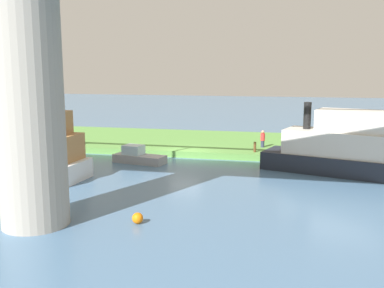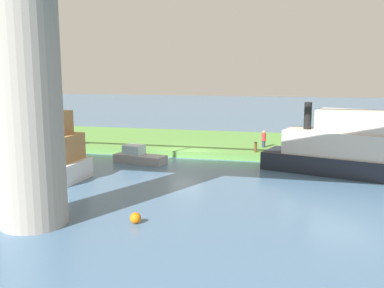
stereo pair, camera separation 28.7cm
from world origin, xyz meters
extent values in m
plane|color=#4C7093|center=(0.00, 0.00, 0.00)|extent=(160.00, 160.00, 0.00)
cube|color=#5B9342|center=(0.00, -6.00, 0.25)|extent=(80.00, 12.00, 0.50)
cylinder|color=#9E998E|center=(2.90, 15.75, 5.37)|extent=(2.91, 2.91, 10.74)
cylinder|color=#2D334C|center=(-5.68, -3.32, 0.78)|extent=(0.29, 0.29, 0.55)
cylinder|color=red|center=(-5.68, -3.32, 1.35)|extent=(0.46, 0.46, 0.60)
sphere|color=tan|center=(-5.68, -3.32, 1.77)|extent=(0.24, 0.24, 0.24)
cylinder|color=brown|center=(-5.25, -1.03, 0.89)|extent=(0.20, 0.20, 0.79)
cube|color=#1E232D|center=(-10.68, 2.45, 0.60)|extent=(9.52, 5.51, 1.20)
cube|color=beige|center=(-11.16, 2.60, 2.01)|extent=(7.70, 4.70, 1.61)
cube|color=beige|center=(-11.83, 2.80, 3.51)|extent=(4.99, 3.51, 1.40)
cylinder|color=black|center=(-8.95, 1.92, 3.71)|extent=(0.50, 0.50, 1.81)
cube|color=#D84C2D|center=(-8.37, 1.75, 1.66)|extent=(2.06, 2.20, 0.90)
cube|color=#99999E|center=(2.83, 2.51, 0.30)|extent=(4.07, 2.13, 0.60)
cube|color=silver|center=(3.34, 2.41, 0.95)|extent=(1.59, 1.36, 0.69)
cube|color=white|center=(9.03, 8.19, 0.61)|extent=(9.27, 3.56, 1.21)
cube|color=#B27F4C|center=(8.52, 8.22, 2.02)|extent=(7.43, 3.15, 1.62)
cube|color=#B27F4C|center=(7.82, 8.26, 3.54)|extent=(4.68, 2.57, 1.42)
sphere|color=orange|center=(-1.43, 14.64, 0.25)|extent=(0.50, 0.50, 0.50)
camera|label=1|loc=(-7.98, 32.19, 6.78)|focal=40.87mm
camera|label=2|loc=(-8.26, 32.13, 6.78)|focal=40.87mm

